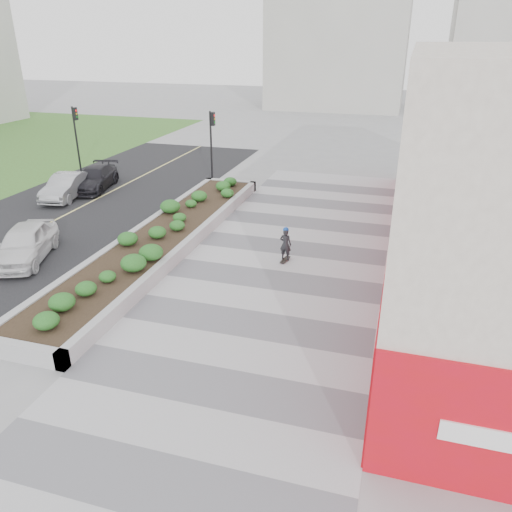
# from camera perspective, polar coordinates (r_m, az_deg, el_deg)

# --- Properties ---
(ground) EXTENTS (160.00, 160.00, 0.00)m
(ground) POSITION_cam_1_polar(r_m,az_deg,el_deg) (14.41, -3.02, -11.32)
(ground) COLOR gray
(ground) RESTS_ON ground
(walkway) EXTENTS (8.00, 36.00, 0.01)m
(walkway) POSITION_cam_1_polar(r_m,az_deg,el_deg) (16.82, 0.38, -5.67)
(walkway) COLOR #A8A8AD
(walkway) RESTS_ON ground
(building) EXTENTS (6.04, 24.08, 8.00)m
(building) POSITION_cam_1_polar(r_m,az_deg,el_deg) (20.71, 24.63, 9.68)
(building) COLOR #BBADA0
(building) RESTS_ON ground
(planter) EXTENTS (3.00, 18.00, 0.90)m
(planter) POSITION_cam_1_polar(r_m,az_deg,el_deg) (21.91, -10.58, 2.36)
(planter) COLOR #9E9EA0
(planter) RESTS_ON ground
(street) EXTENTS (10.00, 40.00, 0.00)m
(street) POSITION_cam_1_polar(r_m,az_deg,el_deg) (25.56, -23.67, 2.85)
(street) COLOR black
(street) RESTS_ON ground
(traffic_signal_near) EXTENTS (0.33, 0.28, 4.20)m
(traffic_signal_near) POSITION_cam_1_polar(r_m,az_deg,el_deg) (31.21, -5.06, 13.55)
(traffic_signal_near) COLOR black
(traffic_signal_near) RESTS_ON ground
(traffic_signal_far) EXTENTS (0.33, 0.28, 4.20)m
(traffic_signal_far) POSITION_cam_1_polar(r_m,az_deg,el_deg) (35.19, -19.88, 13.44)
(traffic_signal_far) COLOR black
(traffic_signal_far) RESTS_ON ground
(distant_bldg_north_l) EXTENTS (16.00, 12.00, 20.00)m
(distant_bldg_north_l) POSITION_cam_1_polar(r_m,az_deg,el_deg) (66.70, 9.68, 25.02)
(distant_bldg_north_l) COLOR #ADAAA3
(distant_bldg_north_l) RESTS_ON ground
(manhole_cover) EXTENTS (0.44, 0.44, 0.01)m
(manhole_cover) POSITION_cam_1_polar(r_m,az_deg,el_deg) (16.71, 2.04, -5.91)
(manhole_cover) COLOR #595654
(manhole_cover) RESTS_ON ground
(skateboarder) EXTENTS (0.51, 0.74, 1.45)m
(skateboarder) POSITION_cam_1_polar(r_m,az_deg,el_deg) (19.81, 3.39, 1.38)
(skateboarder) COLOR beige
(skateboarder) RESTS_ON ground
(car_white) EXTENTS (3.03, 4.51, 1.43)m
(car_white) POSITION_cam_1_polar(r_m,az_deg,el_deg) (21.94, -24.90, 1.33)
(car_white) COLOR white
(car_white) RESTS_ON ground
(car_silver) EXTENTS (2.13, 4.25, 1.34)m
(car_silver) POSITION_cam_1_polar(r_m,az_deg,el_deg) (29.75, -20.87, 7.44)
(car_silver) COLOR #9FA1A6
(car_silver) RESTS_ON ground
(car_dark) EXTENTS (2.69, 4.70, 1.28)m
(car_dark) POSITION_cam_1_polar(r_m,az_deg,el_deg) (31.09, -17.97, 8.45)
(car_dark) COLOR black
(car_dark) RESTS_ON ground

